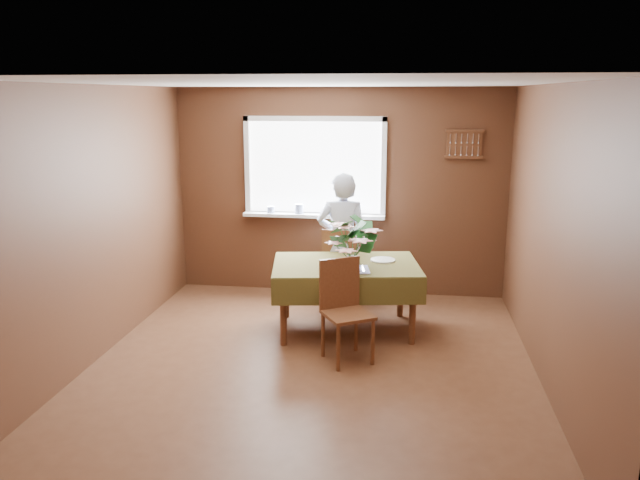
# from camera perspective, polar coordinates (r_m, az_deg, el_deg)

# --- Properties ---
(floor) EXTENTS (4.50, 4.50, 0.00)m
(floor) POSITION_cam_1_polar(r_m,az_deg,el_deg) (5.79, -0.77, -11.42)
(floor) COLOR #532F1C
(floor) RESTS_ON ground
(ceiling) EXTENTS (4.50, 4.50, 0.00)m
(ceiling) POSITION_cam_1_polar(r_m,az_deg,el_deg) (5.27, -0.86, 14.16)
(ceiling) COLOR white
(ceiling) RESTS_ON wall_back
(wall_back) EXTENTS (4.00, 0.00, 4.00)m
(wall_back) POSITION_cam_1_polar(r_m,az_deg,el_deg) (7.59, 1.79, 4.36)
(wall_back) COLOR brown
(wall_back) RESTS_ON floor
(wall_front) EXTENTS (4.00, 0.00, 4.00)m
(wall_front) POSITION_cam_1_polar(r_m,az_deg,el_deg) (3.27, -6.88, -7.64)
(wall_front) COLOR brown
(wall_front) RESTS_ON floor
(wall_left) EXTENTS (0.00, 4.50, 4.50)m
(wall_left) POSITION_cam_1_polar(r_m,az_deg,el_deg) (6.02, -19.97, 1.28)
(wall_left) COLOR brown
(wall_left) RESTS_ON floor
(wall_right) EXTENTS (0.00, 4.50, 4.50)m
(wall_right) POSITION_cam_1_polar(r_m,az_deg,el_deg) (5.46, 20.40, 0.09)
(wall_right) COLOR brown
(wall_right) RESTS_ON floor
(window_assembly) EXTENTS (1.72, 0.20, 1.22)m
(window_assembly) POSITION_cam_1_polar(r_m,az_deg,el_deg) (7.56, -0.48, 5.19)
(window_assembly) COLOR white
(window_assembly) RESTS_ON wall_back
(spoon_rack) EXTENTS (0.44, 0.05, 0.33)m
(spoon_rack) POSITION_cam_1_polar(r_m,az_deg,el_deg) (7.47, 13.05, 8.53)
(spoon_rack) COLOR brown
(spoon_rack) RESTS_ON wall_back
(dining_table) EXTENTS (1.63, 1.23, 0.73)m
(dining_table) POSITION_cam_1_polar(r_m,az_deg,el_deg) (6.42, 2.38, -2.91)
(dining_table) COLOR brown
(dining_table) RESTS_ON floor
(chair_far) EXTENTS (0.44, 0.44, 0.94)m
(chair_far) POSITION_cam_1_polar(r_m,az_deg,el_deg) (7.13, 1.95, -2.27)
(chair_far) COLOR brown
(chair_far) RESTS_ON floor
(chair_near) EXTENTS (0.55, 0.55, 0.94)m
(chair_near) POSITION_cam_1_polar(r_m,az_deg,el_deg) (5.78, 2.21, -5.98)
(chair_near) COLOR brown
(chair_near) RESTS_ON floor
(seated_woman) EXTENTS (0.59, 0.41, 1.58)m
(seated_woman) POSITION_cam_1_polar(r_m,az_deg,el_deg) (7.04, 2.05, -0.17)
(seated_woman) COLOR white
(seated_woman) RESTS_ON floor
(flower_bouquet) EXTENTS (0.54, 0.54, 0.46)m
(flower_bouquet) POSITION_cam_1_polar(r_m,az_deg,el_deg) (6.12, 2.94, 0.03)
(flower_bouquet) COLOR white
(flower_bouquet) RESTS_ON dining_table
(side_plate) EXTENTS (0.30, 0.30, 0.01)m
(side_plate) POSITION_cam_1_polar(r_m,az_deg,el_deg) (6.53, 5.77, -1.83)
(side_plate) COLOR white
(side_plate) RESTS_ON dining_table
(table_knife) EXTENTS (0.05, 0.22, 0.00)m
(table_knife) POSITION_cam_1_polar(r_m,az_deg,el_deg) (6.19, 3.94, -2.62)
(table_knife) COLOR silver
(table_knife) RESTS_ON dining_table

